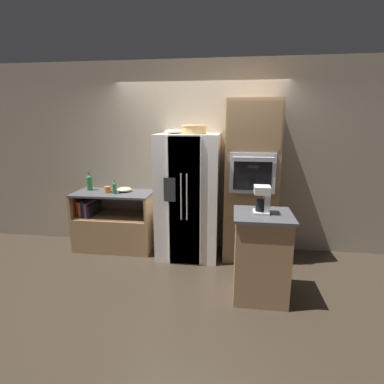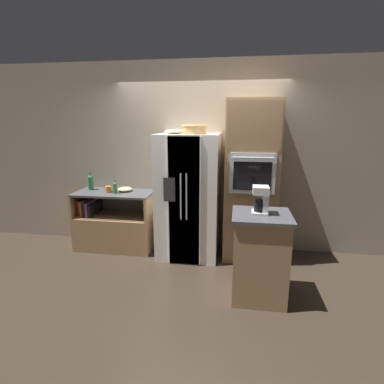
# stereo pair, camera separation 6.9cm
# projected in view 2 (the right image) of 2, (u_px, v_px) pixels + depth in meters

# --- Properties ---
(ground_plane) EXTENTS (20.00, 20.00, 0.00)m
(ground_plane) POSITION_uv_depth(u_px,v_px,m) (196.00, 257.00, 4.39)
(ground_plane) COLOR #382D23
(wall_back) EXTENTS (12.00, 0.06, 2.80)m
(wall_back) POSITION_uv_depth(u_px,v_px,m) (201.00, 157.00, 4.53)
(wall_back) COLOR tan
(wall_back) RESTS_ON ground_plane
(counter_left) EXTENTS (1.18, 0.59, 0.89)m
(counter_left) POSITION_uv_depth(u_px,v_px,m) (115.00, 227.00, 4.66)
(counter_left) COLOR #A87F56
(counter_left) RESTS_ON ground_plane
(refrigerator) EXTENTS (0.86, 0.76, 1.77)m
(refrigerator) POSITION_uv_depth(u_px,v_px,m) (188.00, 196.00, 4.29)
(refrigerator) COLOR white
(refrigerator) RESTS_ON ground_plane
(wall_oven) EXTENTS (0.71, 0.67, 2.22)m
(wall_oven) POSITION_uv_depth(u_px,v_px,m) (251.00, 182.00, 4.17)
(wall_oven) COLOR #A87F56
(wall_oven) RESTS_ON ground_plane
(island_counter) EXTENTS (0.62, 0.60, 0.98)m
(island_counter) POSITION_uv_depth(u_px,v_px,m) (260.00, 256.00, 3.29)
(island_counter) COLOR #A87F56
(island_counter) RESTS_ON ground_plane
(wicker_basket) EXTENTS (0.34, 0.34, 0.12)m
(wicker_basket) POSITION_uv_depth(u_px,v_px,m) (194.00, 129.00, 3.99)
(wicker_basket) COLOR tan
(wicker_basket) RESTS_ON refrigerator
(fruit_bowl) EXTENTS (0.27, 0.27, 0.06)m
(fruit_bowl) POSITION_uv_depth(u_px,v_px,m) (175.00, 131.00, 4.12)
(fruit_bowl) COLOR beige
(fruit_bowl) RESTS_ON refrigerator
(bottle_tall) EXTENTS (0.06, 0.06, 0.20)m
(bottle_tall) POSITION_uv_depth(u_px,v_px,m) (115.00, 187.00, 4.43)
(bottle_tall) COLOR #33723F
(bottle_tall) RESTS_ON counter_left
(bottle_short) EXTENTS (0.09, 0.09, 0.28)m
(bottle_short) POSITION_uv_depth(u_px,v_px,m) (91.00, 182.00, 4.66)
(bottle_short) COLOR #33723F
(bottle_short) RESTS_ON counter_left
(mug) EXTENTS (0.13, 0.10, 0.09)m
(mug) POSITION_uv_depth(u_px,v_px,m) (108.00, 189.00, 4.51)
(mug) COLOR orange
(mug) RESTS_ON counter_left
(mixing_bowl) EXTENTS (0.22, 0.22, 0.07)m
(mixing_bowl) POSITION_uv_depth(u_px,v_px,m) (125.00, 189.00, 4.57)
(mixing_bowl) COLOR beige
(mixing_bowl) RESTS_ON counter_left
(coffee_maker) EXTENTS (0.17, 0.18, 0.30)m
(coffee_maker) POSITION_uv_depth(u_px,v_px,m) (262.00, 199.00, 3.15)
(coffee_maker) COLOR white
(coffee_maker) RESTS_ON island_counter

